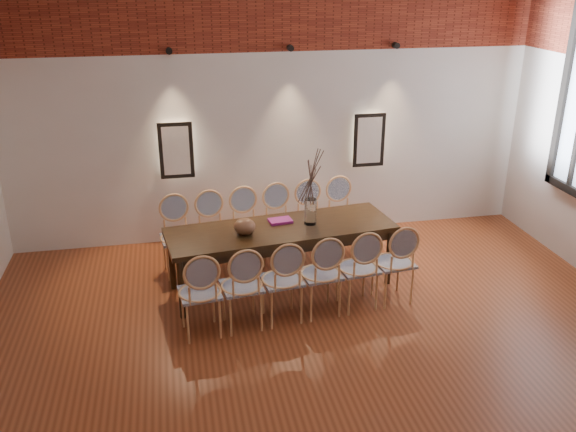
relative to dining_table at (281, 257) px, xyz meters
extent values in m
cube|color=brown|center=(0.20, -1.95, -0.39)|extent=(7.00, 7.00, 0.02)
cube|color=silver|center=(0.20, 1.60, 1.62)|extent=(7.00, 0.10, 4.00)
cube|color=#FFEAC6|center=(-1.10, 1.50, 0.93)|extent=(0.36, 0.06, 0.66)
cube|color=#FFEAC6|center=(1.50, 1.50, 0.93)|extent=(0.36, 0.06, 0.66)
cylinder|color=black|center=(-1.10, 1.47, 2.17)|extent=(0.08, 0.10, 0.08)
cylinder|color=black|center=(0.40, 1.47, 2.17)|extent=(0.08, 0.10, 0.08)
cylinder|color=black|center=(1.80, 1.47, 2.17)|extent=(0.08, 0.10, 0.08)
cube|color=#301E0E|center=(0.00, 0.00, 0.00)|extent=(2.68, 1.14, 0.75)
cylinder|color=silver|center=(0.35, 0.04, 0.53)|extent=(0.14, 0.14, 0.30)
ellipsoid|color=brown|center=(-0.43, -0.10, 0.46)|extent=(0.24, 0.24, 0.18)
cube|color=#921E80|center=(0.02, 0.16, 0.39)|extent=(0.28, 0.21, 0.03)
camera|label=1|loc=(-1.16, -6.25, 3.11)|focal=38.00mm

